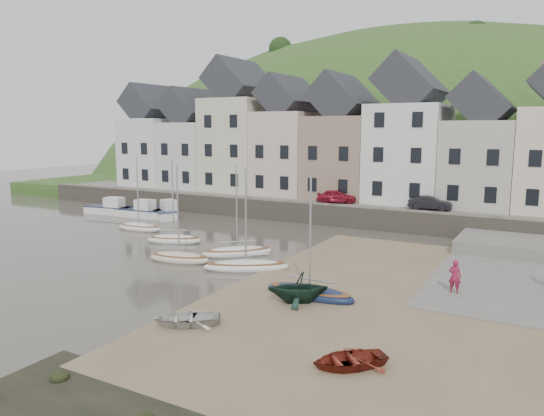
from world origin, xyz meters
The scene contains 23 objects.
ground centered at (0.00, 0.00, 0.00)m, with size 160.00×160.00×0.00m, color #403C32.
quay_land centered at (0.00, 32.00, 0.75)m, with size 90.00×30.00×1.50m, color #2F5020.
quay_street centered at (0.00, 20.50, 1.55)m, with size 70.00×7.00×0.10m, color slate.
seawall centered at (0.00, 17.00, 0.90)m, with size 70.00×1.20×1.80m, color slate.
beach centered at (11.00, 0.00, 0.03)m, with size 18.00×26.00×0.06m, color #796449.
slipway centered at (15.00, 8.00, 0.06)m, with size 8.00×18.00×0.12m, color slate.
hillside centered at (-5.00, 60.00, -17.99)m, with size 134.40×84.00×84.00m.
townhouse_terrace centered at (1.76, 24.00, 7.32)m, with size 61.05×8.00×13.93m.
sailboat_0 centered at (-13.23, 7.02, 0.27)m, with size 4.24×1.78×6.32m.
sailboat_1 centered at (-7.61, 4.74, 0.27)m, with size 4.38×2.93×6.32m.
sailboat_2 centered at (-3.75, 0.62, 0.27)m, with size 4.32×2.28×6.32m.
sailboat_3 centered at (-1.41, 3.76, 0.26)m, with size 4.46×4.37×6.32m.
sailboat_4 centered at (1.01, 1.04, 0.26)m, with size 5.16×3.93×6.32m.
sailboat_5 centered at (6.48, -1.74, 0.26)m, with size 4.84×1.59×6.32m.
motorboat_0 centered at (-17.65, 11.97, 0.58)m, with size 5.02×2.13×1.70m.
motorboat_1 centered at (-21.49, 11.82, 0.58)m, with size 5.23×2.51×1.70m.
motorboat_2 centered at (-15.53, 12.69, 0.58)m, with size 4.89×3.85×1.70m.
rowboat_white centered at (3.50, -7.70, 0.35)m, with size 2.02×2.83×0.59m, color silver.
rowboat_green centered at (6.36, -2.79, 0.81)m, with size 2.46×2.86×1.50m, color #153025.
rowboat_red centered at (10.94, -8.04, 0.34)m, with size 1.96×2.74×0.57m, color maroon.
person_red centered at (12.70, 2.22, 0.97)m, with size 0.62×0.41×1.70m, color maroon.
car_left centered at (-0.77, 19.50, 2.21)m, with size 1.45×3.61×1.23m, color maroon.
car_right centered at (7.67, 19.50, 2.18)m, with size 1.23×3.54×1.17m, color black.
Camera 1 is at (16.90, -24.23, 8.36)m, focal length 34.00 mm.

